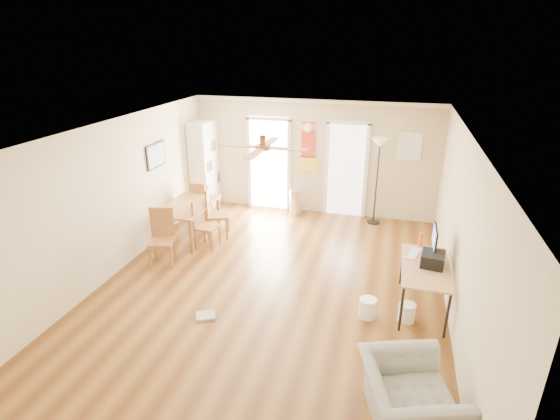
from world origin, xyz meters
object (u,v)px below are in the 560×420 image
(dining_chair_right_b, at_px, (207,224))
(torchiere_lamp, at_px, (377,182))
(dining_chair_right_a, at_px, (218,213))
(computer_desk, at_px, (423,287))
(trash_can, at_px, (296,202))
(armchair, at_px, (409,400))
(wastebasket_a, at_px, (368,308))
(dining_table, at_px, (189,221))
(dining_chair_near, at_px, (161,239))
(printer, at_px, (433,259))
(wastebasket_b, at_px, (407,312))
(dining_chair_far, at_px, (202,201))
(bookshelf, at_px, (206,165))

(dining_chair_right_b, relative_size, torchiere_lamp, 0.51)
(dining_chair_right_a, height_order, computer_desk, dining_chair_right_a)
(dining_chair_right_a, height_order, trash_can, dining_chair_right_a)
(dining_chair_right_b, distance_m, trash_can, 2.45)
(computer_desk, height_order, armchair, computer_desk)
(trash_can, bearing_deg, torchiere_lamp, -0.80)
(computer_desk, height_order, wastebasket_a, computer_desk)
(dining_table, xyz_separation_m, dining_chair_near, (0.06, -1.19, 0.16))
(wastebasket_a, bearing_deg, trash_can, 118.50)
(printer, bearing_deg, armchair, -90.04)
(wastebasket_b, bearing_deg, dining_chair_far, 149.46)
(dining_chair_right_b, distance_m, dining_chair_near, 0.99)
(dining_chair_right_b, distance_m, computer_desk, 4.10)
(dining_chair_near, bearing_deg, torchiere_lamp, 22.44)
(bookshelf, bearing_deg, dining_chair_far, -87.69)
(torchiere_lamp, relative_size, wastebasket_a, 6.45)
(dining_table, relative_size, printer, 3.80)
(dining_chair_right_a, xyz_separation_m, dining_chair_right_b, (0.00, -0.54, -0.03))
(dining_chair_right_b, distance_m, wastebasket_a, 3.54)
(bookshelf, bearing_deg, trash_can, -13.44)
(bookshelf, xyz_separation_m, dining_chair_far, (0.26, -0.87, -0.58))
(bookshelf, relative_size, armchair, 1.98)
(dining_chair_right_b, xyz_separation_m, dining_chair_near, (-0.49, -0.86, 0.03))
(dining_chair_right_b, distance_m, wastebasket_b, 4.03)
(dining_chair_far, xyz_separation_m, trash_can, (1.92, 0.91, -0.16))
(dining_table, distance_m, dining_chair_far, 0.87)
(dining_chair_right_a, height_order, printer, dining_chair_right_a)
(dining_table, relative_size, armchair, 1.36)
(bookshelf, distance_m, printer, 5.83)
(dining_chair_right_a, xyz_separation_m, wastebasket_a, (3.20, -2.01, -0.37))
(dining_chair_right_b, height_order, wastebasket_b, dining_chair_right_b)
(dining_chair_far, xyz_separation_m, torchiere_lamp, (3.71, 0.89, 0.49))
(trash_can, bearing_deg, dining_chair_right_a, -129.08)
(dining_chair_far, height_order, wastebasket_b, dining_chair_far)
(dining_table, xyz_separation_m, dining_chair_right_b, (0.55, -0.33, 0.13))
(printer, distance_m, armchair, 2.37)
(dining_table, height_order, printer, printer)
(dining_chair_right_a, bearing_deg, dining_chair_right_b, 162.52)
(bookshelf, xyz_separation_m, printer, (4.97, -3.04, -0.21))
(dining_table, bearing_deg, dining_chair_right_b, -30.94)
(wastebasket_a, bearing_deg, armchair, -73.25)
(torchiere_lamp, height_order, printer, torchiere_lamp)
(dining_chair_far, bearing_deg, printer, 157.23)
(dining_chair_right_a, relative_size, wastebasket_a, 3.51)
(dining_chair_far, xyz_separation_m, wastebasket_b, (4.42, -2.60, -0.32))
(torchiere_lamp, height_order, wastebasket_a, torchiere_lamp)
(dining_chair_right_b, xyz_separation_m, wastebasket_b, (3.76, -1.42, -0.35))
(dining_chair_near, bearing_deg, trash_can, 42.11)
(dining_chair_right_a, relative_size, dining_chair_far, 1.13)
(dining_chair_right_a, height_order, wastebasket_a, dining_chair_right_a)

